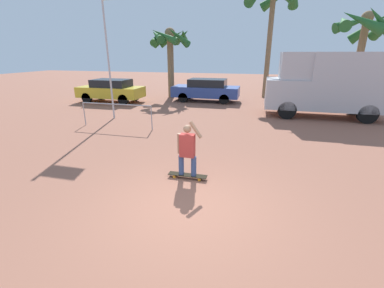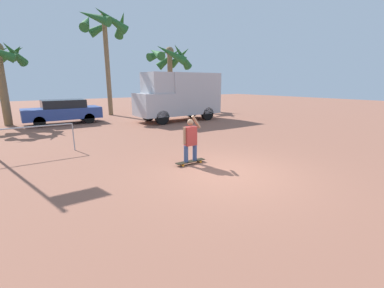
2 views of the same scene
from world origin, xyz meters
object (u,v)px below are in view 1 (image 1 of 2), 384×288
skateboard (188,175)px  person_skateboarder (187,148)px  flagpole (109,40)px  palm_tree_near_van (365,27)px  parked_car_blue (206,90)px  palm_tree_far_left (170,41)px  parked_car_yellow (111,90)px  camper_van (329,83)px

skateboard → person_skateboarder: bearing=-180.0°
skateboard → flagpole: 8.57m
skateboard → palm_tree_near_van: bearing=61.9°
person_skateboarder → parked_car_blue: bearing=99.2°
palm_tree_far_left → parked_car_yellow: bearing=-136.6°
parked_car_yellow → palm_tree_near_van: (16.42, 5.80, 4.04)m
flagpole → skateboard: bearing=-46.2°
skateboard → person_skateboarder: person_skateboarder is taller
skateboard → palm_tree_far_left: size_ratio=0.21×
palm_tree_near_van → flagpole: (-13.68, -9.97, -1.11)m
parked_car_yellow → palm_tree_near_van: size_ratio=0.71×
camper_van → palm_tree_near_van: bearing=64.8°
person_skateboarder → parked_car_blue: (-1.89, 11.67, -0.05)m
palm_tree_near_van → camper_van: bearing=-115.2°
parked_car_blue → flagpole: size_ratio=0.72×
skateboard → person_skateboarder: (-0.00, -0.00, 0.78)m
parked_car_yellow → palm_tree_far_left: 5.48m
person_skateboarder → palm_tree_near_van: 18.09m
skateboard → camper_van: size_ratio=0.18×
parked_car_yellow → flagpole: 5.79m
parked_car_yellow → flagpole: flagpole is taller
parked_car_blue → parked_car_yellow: 6.50m
parked_car_yellow → palm_tree_far_left: bearing=43.4°
parked_car_yellow → palm_tree_far_left: palm_tree_far_left is taller
skateboard → flagpole: flagpole is taller
parked_car_blue → parked_car_yellow: size_ratio=1.04×
parked_car_blue → palm_tree_near_van: bearing=20.9°
camper_van → flagpole: bearing=-163.7°
palm_tree_near_van → palm_tree_far_left: palm_tree_near_van is taller
skateboard → parked_car_blue: size_ratio=0.23×
parked_car_blue → palm_tree_near_van: (10.20, 3.89, 4.04)m
flagpole → person_skateboarder: bearing=-46.2°
palm_tree_near_van → palm_tree_far_left: 13.48m
person_skateboarder → camper_van: size_ratio=0.26×
parked_car_blue → palm_tree_far_left: 4.50m
camper_van → palm_tree_far_left: 10.99m
parked_car_blue → skateboard: bearing=-80.8°
parked_car_blue → camper_van: bearing=-23.6°
parked_car_yellow → parked_car_blue: bearing=17.1°
parked_car_yellow → person_skateboarder: bearing=-50.3°
person_skateboarder → camper_van: bearing=59.7°
camper_van → parked_car_yellow: size_ratio=1.34×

